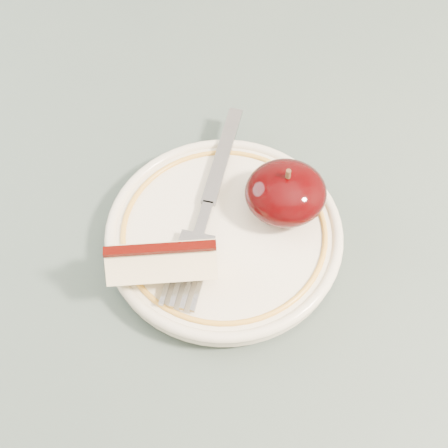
{
  "coord_description": "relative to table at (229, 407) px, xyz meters",
  "views": [
    {
      "loc": [
        -0.02,
        -0.16,
        1.18
      ],
      "look_at": [
        0.0,
        0.11,
        0.78
      ],
      "focal_mm": 50.0,
      "sensor_mm": 36.0,
      "label": 1
    }
  ],
  "objects": [
    {
      "name": "plate",
      "position": [
        0.0,
        0.11,
        0.1
      ],
      "size": [
        0.19,
        0.19,
        0.02
      ],
      "color": "beige",
      "rests_on": "table"
    },
    {
      "name": "table",
      "position": [
        0.0,
        0.0,
        0.0
      ],
      "size": [
        0.9,
        0.9,
        0.75
      ],
      "color": "brown",
      "rests_on": "ground"
    },
    {
      "name": "fork",
      "position": [
        -0.01,
        0.13,
        0.11
      ],
      "size": [
        0.08,
        0.2,
        0.0
      ],
      "rotation": [
        0.0,
        0.0,
        1.25
      ],
      "color": "gray",
      "rests_on": "plate"
    },
    {
      "name": "apple_half",
      "position": [
        0.06,
        0.13,
        0.13
      ],
      "size": [
        0.06,
        0.06,
        0.05
      ],
      "color": "black",
      "rests_on": "plate"
    },
    {
      "name": "apple_wedge",
      "position": [
        -0.04,
        0.07,
        0.12
      ],
      "size": [
        0.08,
        0.04,
        0.04
      ],
      "rotation": [
        0.0,
        0.0,
        -0.01
      ],
      "color": "beige",
      "rests_on": "plate"
    }
  ]
}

